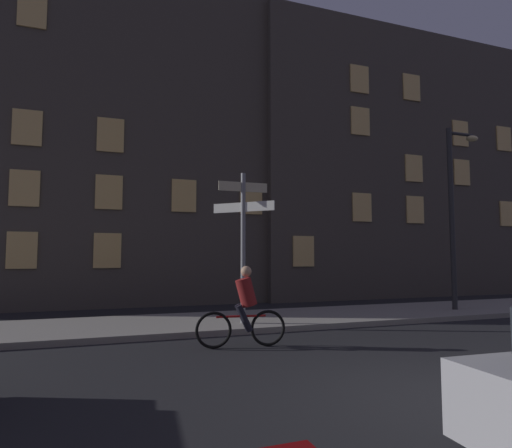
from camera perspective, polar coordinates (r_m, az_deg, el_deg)
ground_plane at (r=6.21m, az=26.30°, el=-20.87°), size 80.00×80.00×0.00m
sidewalk_kerb at (r=11.81m, az=1.83°, el=-12.86°), size 40.00×3.17×0.14m
signpost at (r=10.60m, az=-1.77°, el=-1.26°), size 1.29×1.25×3.78m
street_lamp at (r=14.88m, az=25.49°, el=2.74°), size 1.27×0.28×5.81m
cyclist at (r=8.53m, az=-1.68°, el=-11.53°), size 1.81×0.37×1.61m
building_left_block at (r=19.06m, az=-19.18°, el=10.33°), size 13.05×6.31×13.15m
building_right_block at (r=23.22m, az=14.30°, el=6.45°), size 13.61×8.02×12.24m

